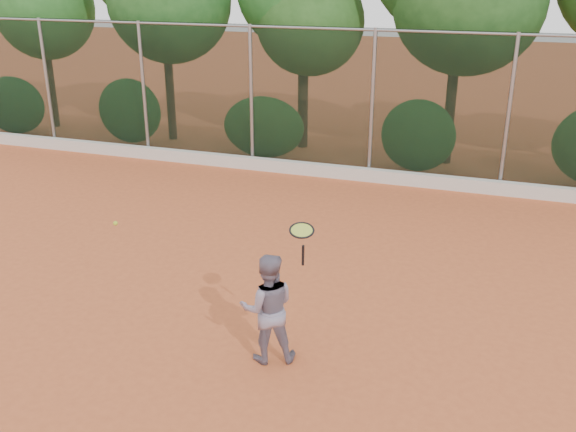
% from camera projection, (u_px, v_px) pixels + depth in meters
% --- Properties ---
extents(ground, '(80.00, 80.00, 0.00)m').
position_uv_depth(ground, '(266.00, 320.00, 9.26)').
color(ground, '#C55A2E').
rests_on(ground, ground).
extents(concrete_curb, '(24.00, 0.20, 0.30)m').
position_uv_depth(concrete_curb, '(367.00, 175.00, 15.21)').
color(concrete_curb, silver).
rests_on(concrete_curb, ground).
extents(tennis_player, '(0.88, 0.80, 1.48)m').
position_uv_depth(tennis_player, '(268.00, 308.00, 8.10)').
color(tennis_player, slate).
rests_on(tennis_player, ground).
extents(chainlink_fence, '(24.09, 0.09, 3.50)m').
position_uv_depth(chainlink_fence, '(372.00, 102.00, 14.75)').
color(chainlink_fence, black).
rests_on(chainlink_fence, ground).
extents(tennis_racket, '(0.38, 0.38, 0.56)m').
position_uv_depth(tennis_racket, '(302.00, 233.00, 7.53)').
color(tennis_racket, black).
rests_on(tennis_racket, ground).
extents(tennis_ball_in_flight, '(0.06, 0.06, 0.06)m').
position_uv_depth(tennis_ball_in_flight, '(115.00, 223.00, 8.59)').
color(tennis_ball_in_flight, '#AEC72D').
rests_on(tennis_ball_in_flight, ground).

